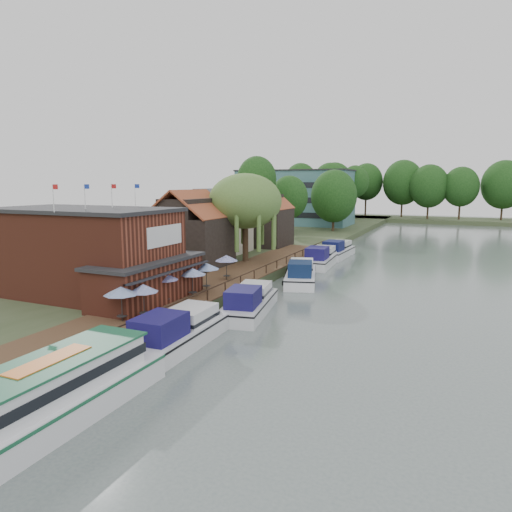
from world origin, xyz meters
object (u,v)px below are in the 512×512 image
at_px(umbrella_4, 206,276).
at_px(umbrella_5, 227,267).
at_px(willow, 245,218).
at_px(umbrella_3, 193,282).
at_px(cruiser_2, 301,271).
at_px(cruiser_1, 250,298).
at_px(tour_boat, 39,397).
at_px(swan, 139,366).
at_px(hotel_block, 295,197).
at_px(cruiser_3, 321,255).
at_px(cottage_a, 190,228).
at_px(cottage_b, 211,221).
at_px(cruiser_0, 178,327).
at_px(umbrella_0, 122,304).
at_px(umbrella_2, 166,288).
at_px(umbrella_1, 144,301).
at_px(pub, 102,253).
at_px(cottage_c, 264,217).
at_px(cruiser_4, 337,248).

height_order(umbrella_4, umbrella_5, same).
height_order(willow, umbrella_3, willow).
bearing_deg(willow, cruiser_2, -25.70).
bearing_deg(umbrella_4, cruiser_1, -18.13).
xyz_separation_m(tour_boat, swan, (-0.17, 6.66, -1.21)).
relative_size(hotel_block, swan, 57.73).
distance_m(cruiser_3, swan, 35.68).
distance_m(cottage_a, cruiser_2, 13.43).
xyz_separation_m(cottage_a, cruiser_1, (12.68, -11.52, -4.03)).
bearing_deg(hotel_block, tour_boat, -77.71).
height_order(cottage_a, cottage_b, same).
height_order(cruiser_0, cruiser_1, cruiser_0).
relative_size(umbrella_4, tour_boat, 0.18).
distance_m(umbrella_0, umbrella_3, 7.69).
relative_size(umbrella_2, cruiser_3, 0.22).
distance_m(hotel_block, cruiser_0, 78.66).
distance_m(umbrella_4, cruiser_1, 5.20).
relative_size(willow, umbrella_1, 4.39).
relative_size(umbrella_4, cruiser_2, 0.23).
bearing_deg(pub, umbrella_0, -39.41).
height_order(umbrella_2, umbrella_5, same).
bearing_deg(hotel_block, cruiser_1, -73.75).
bearing_deg(swan, umbrella_3, 107.62).
distance_m(hotel_block, cottage_a, 56.47).
bearing_deg(hotel_block, cruiser_2, -70.22).
distance_m(cottage_b, cottage_c, 9.85).
bearing_deg(cottage_c, umbrella_4, -76.69).
xyz_separation_m(willow, cruiser_3, (7.39, 6.48, -4.91)).
relative_size(cottage_a, cruiser_3, 0.81).
relative_size(umbrella_1, umbrella_4, 1.00).
bearing_deg(umbrella_0, tour_boat, -66.45).
bearing_deg(pub, cottage_c, 90.00).
distance_m(cottage_c, cruiser_3, 13.81).
bearing_deg(tour_boat, willow, 101.23).
distance_m(pub, cottage_c, 34.01).
relative_size(willow, umbrella_2, 4.39).
xyz_separation_m(cottage_b, tour_boat, (14.92, -40.85, -3.82)).
xyz_separation_m(cruiser_2, cruiser_3, (-0.89, 10.46, 0.05)).
height_order(cottage_b, umbrella_1, cottage_b).
xyz_separation_m(pub, cruiser_1, (11.68, 3.48, -3.43)).
distance_m(umbrella_3, tour_boat, 18.78).
xyz_separation_m(pub, cruiser_4, (11.13, 34.14, -3.40)).
bearing_deg(tour_boat, umbrella_1, 107.12).
relative_size(cottage_b, umbrella_1, 4.04).
height_order(umbrella_1, tour_boat, umbrella_1).
height_order(pub, hotel_block, hotel_block).
distance_m(cottage_a, umbrella_3, 15.15).
xyz_separation_m(umbrella_1, umbrella_3, (-0.11, 6.46, 0.00)).
xyz_separation_m(hotel_block, umbrella_0, (14.26, -76.14, -4.86)).
bearing_deg(hotel_block, umbrella_0, -79.39).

